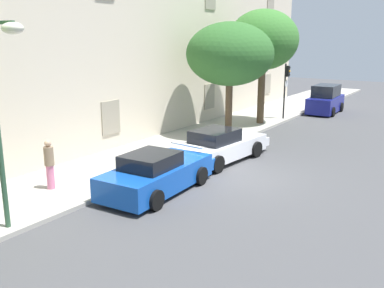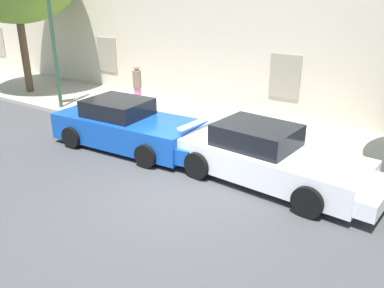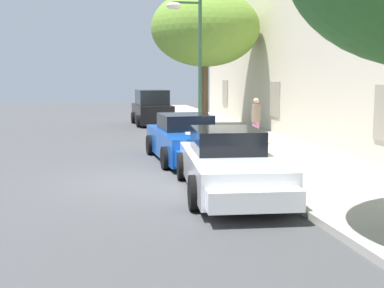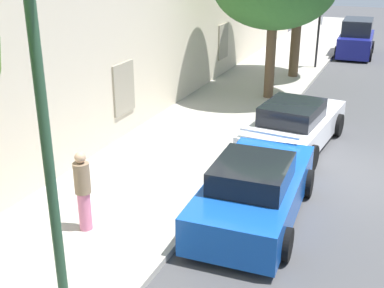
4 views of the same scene
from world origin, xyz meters
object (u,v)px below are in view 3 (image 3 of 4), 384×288
object	(u,v)px
sportscar_yellow_flank	(230,166)
tree_near_kerb	(205,29)
hatchback_parked	(152,109)
pedestrian_admiring	(256,120)
sportscar_red_lead	(188,141)
street_lamp	(189,42)

from	to	relation	value
sportscar_yellow_flank	tree_near_kerb	bearing A→B (deg)	169.98
hatchback_parked	pedestrian_admiring	distance (m)	9.80
hatchback_parked	tree_near_kerb	xyz separation A→B (m)	(3.68, 2.07, 3.90)
hatchback_parked	sportscar_yellow_flank	bearing A→B (deg)	-0.41
tree_near_kerb	pedestrian_admiring	xyz separation A→B (m)	(5.75, 0.59, -3.74)
tree_near_kerb	pedestrian_admiring	world-z (taller)	tree_near_kerb
tree_near_kerb	hatchback_parked	bearing A→B (deg)	-150.62
sportscar_yellow_flank	pedestrian_admiring	size ratio (longest dim) A/B	3.12
sportscar_yellow_flank	sportscar_red_lead	bearing A→B (deg)	-178.63
hatchback_parked	tree_near_kerb	bearing A→B (deg)	29.38
sportscar_red_lead	pedestrian_admiring	xyz separation A→B (m)	(-2.23, 2.88, 0.40)
sportscar_red_lead	tree_near_kerb	distance (m)	9.28
sportscar_red_lead	sportscar_yellow_flank	bearing A→B (deg)	1.37
hatchback_parked	street_lamp	size ratio (longest dim) A/B	0.70
street_lamp	sportscar_red_lead	bearing A→B (deg)	-11.07
sportscar_red_lead	street_lamp	xyz separation A→B (m)	(-4.84, 0.95, 3.31)
tree_near_kerb	street_lamp	size ratio (longest dim) A/B	1.17
hatchback_parked	tree_near_kerb	size ratio (longest dim) A/B	0.60
sportscar_red_lead	pedestrian_admiring	world-z (taller)	pedestrian_admiring
sportscar_red_lead	pedestrian_admiring	size ratio (longest dim) A/B	2.91
sportscar_yellow_flank	hatchback_parked	world-z (taller)	hatchback_parked
sportscar_yellow_flank	tree_near_kerb	xyz separation A→B (m)	(-12.38, 2.19, 4.13)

